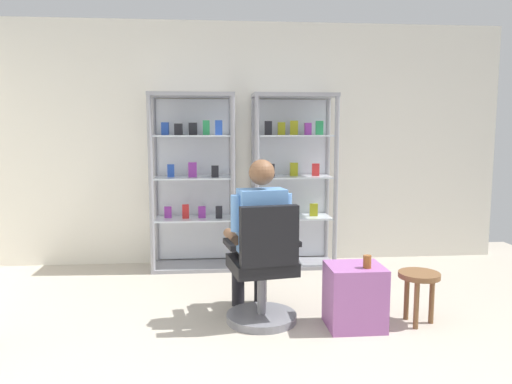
% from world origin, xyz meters
% --- Properties ---
extents(back_wall, '(6.00, 0.10, 2.70)m').
position_xyz_m(back_wall, '(0.00, 3.00, 1.35)').
color(back_wall, silver).
rests_on(back_wall, ground).
extents(display_cabinet_left, '(0.90, 0.45, 1.90)m').
position_xyz_m(display_cabinet_left, '(-0.55, 2.76, 0.97)').
color(display_cabinet_left, gray).
rests_on(display_cabinet_left, ground).
extents(display_cabinet_right, '(0.90, 0.45, 1.90)m').
position_xyz_m(display_cabinet_right, '(0.55, 2.76, 0.97)').
color(display_cabinet_right, gray).
rests_on(display_cabinet_right, ground).
extents(office_chair, '(0.60, 0.56, 0.96)m').
position_xyz_m(office_chair, '(0.04, 1.05, 0.39)').
color(office_chair, slate).
rests_on(office_chair, ground).
extents(seated_shopkeeper, '(0.53, 0.60, 1.29)m').
position_xyz_m(seated_shopkeeper, '(0.02, 1.21, 0.71)').
color(seated_shopkeeper, black).
rests_on(seated_shopkeeper, ground).
extents(storage_crate, '(0.42, 0.38, 0.49)m').
position_xyz_m(storage_crate, '(0.73, 0.93, 0.24)').
color(storage_crate, '#9E599E').
rests_on(storage_crate, ground).
extents(tea_glass, '(0.06, 0.06, 0.10)m').
position_xyz_m(tea_glass, '(0.80, 0.86, 0.53)').
color(tea_glass, brown).
rests_on(tea_glass, storage_crate).
extents(wooden_stool, '(0.32, 0.32, 0.41)m').
position_xyz_m(wooden_stool, '(1.25, 0.94, 0.33)').
color(wooden_stool, brown).
rests_on(wooden_stool, ground).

